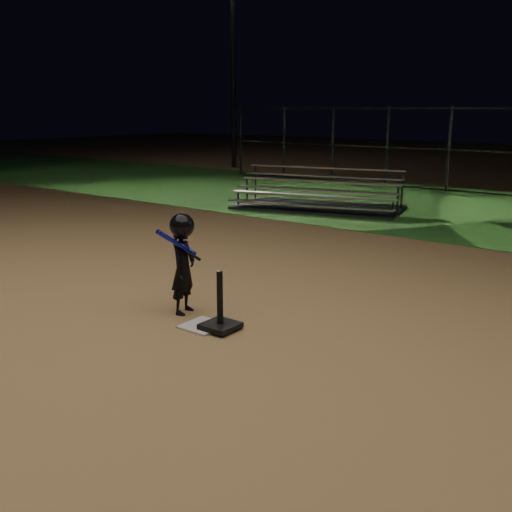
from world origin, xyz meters
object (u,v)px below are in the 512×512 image
at_px(child_batter, 183,261).
at_px(light_pole_left, 232,45).
at_px(home_plate, 203,326).
at_px(batting_tee, 220,319).
at_px(bleacher_left, 318,201).

relative_size(child_batter, light_pole_left, 0.15).
height_order(home_plate, batting_tee, batting_tee).
bearing_deg(bleacher_left, batting_tee, -79.92).
bearing_deg(batting_tee, light_pole_left, 129.37).
bearing_deg(batting_tee, home_plate, -170.25).
distance_m(home_plate, bleacher_left, 8.58).
relative_size(home_plate, bleacher_left, 0.10).
distance_m(batting_tee, light_pole_left, 19.87).
bearing_deg(home_plate, light_pole_left, 128.77).
distance_m(home_plate, light_pole_left, 19.79).
relative_size(home_plate, child_batter, 0.36).
bearing_deg(home_plate, bleacher_left, 113.08).
height_order(bleacher_left, light_pole_left, light_pole_left).
relative_size(home_plate, batting_tee, 0.67).
bearing_deg(light_pole_left, batting_tee, -50.63).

